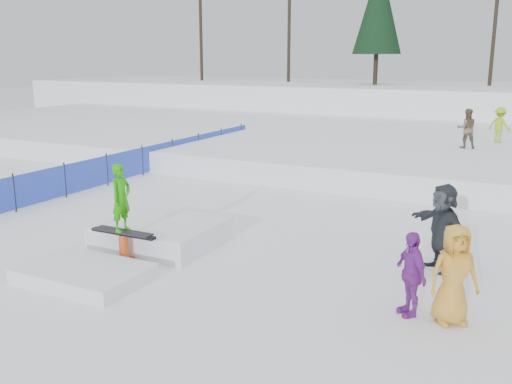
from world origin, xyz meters
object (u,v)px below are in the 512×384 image
at_px(spectator_yellow, 454,275).
at_px(walker_olive, 467,128).
at_px(jib_rail_feature, 141,241).
at_px(spectator_purple, 411,274).
at_px(spectator_dark, 442,227).
at_px(walker_ygreen, 500,125).
at_px(safety_fence, 142,160).

bearing_deg(spectator_yellow, walker_olive, 62.99).
distance_m(walker_olive, jib_rail_feature, 14.58).
height_order(spectator_purple, spectator_dark, spectator_dark).
bearing_deg(spectator_purple, walker_olive, 142.69).
height_order(walker_olive, jib_rail_feature, walker_olive).
height_order(spectator_dark, jib_rail_feature, jib_rail_feature).
relative_size(spectator_yellow, jib_rail_feature, 0.38).
height_order(walker_ygreen, spectator_dark, walker_ygreen).
height_order(walker_olive, spectator_yellow, walker_olive).
relative_size(safety_fence, spectator_purple, 10.95).
bearing_deg(spectator_purple, spectator_dark, 136.34).
distance_m(walker_olive, walker_ygreen, 2.34).
bearing_deg(jib_rail_feature, spectator_purple, -3.79).
relative_size(safety_fence, walker_olive, 10.54).
bearing_deg(walker_olive, spectator_purple, 74.74).
bearing_deg(walker_olive, spectator_dark, 76.03).
xyz_separation_m(spectator_yellow, spectator_dark, (-0.58, 2.38, 0.07)).
distance_m(spectator_purple, spectator_yellow, 0.69).
height_order(walker_ygreen, spectator_yellow, walker_ygreen).
height_order(walker_olive, spectator_purple, walker_olive).
xyz_separation_m(walker_ygreen, spectator_dark, (0.02, -13.76, -0.62)).
height_order(safety_fence, jib_rail_feature, jib_rail_feature).
xyz_separation_m(safety_fence, spectator_purple, (11.26, -7.28, 0.18)).
bearing_deg(safety_fence, spectator_dark, -23.35).
height_order(spectator_purple, spectator_yellow, spectator_yellow).
bearing_deg(spectator_dark, walker_ygreen, 139.56).
xyz_separation_m(spectator_dark, jib_rail_feature, (-6.04, -1.98, -0.60)).
height_order(spectator_yellow, spectator_dark, spectator_dark).
relative_size(spectator_purple, spectator_yellow, 0.87).
bearing_deg(spectator_dark, jib_rail_feature, -112.38).
distance_m(spectator_dark, jib_rail_feature, 6.39).
bearing_deg(spectator_purple, walker_ygreen, 138.58).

